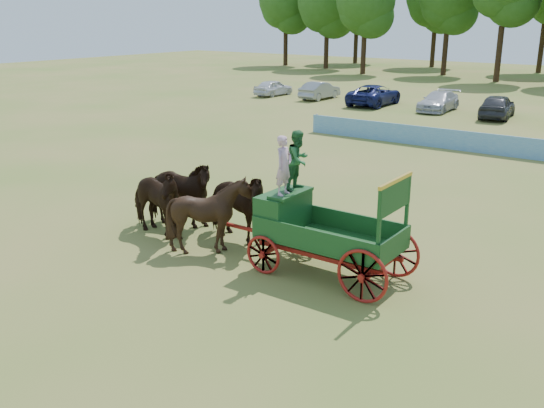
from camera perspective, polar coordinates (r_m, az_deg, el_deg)
The scene contains 8 objects.
ground at distance 15.49m, azimuth 12.76°, elevation -9.03°, with size 160.00×160.00×0.00m, color olive.
horse_lead_left at distance 19.49m, azimuth -11.07°, elevation 0.27°, with size 1.24×2.73×2.30m, color black.
horse_lead_right at distance 20.22m, azimuth -8.82°, elevation 1.02°, with size 1.24×2.73×2.30m, color black.
horse_wheel_left at distance 17.88m, azimuth -5.76°, elevation -1.04°, with size 1.86×2.10×2.31m, color black.
horse_wheel_right at distance 18.68m, azimuth -3.54°, elevation -0.18°, with size 1.24×2.73×2.30m, color black.
farm_dray at distance 16.47m, azimuth 3.26°, elevation -0.63°, with size 6.00×2.00×3.80m.
sponsor_banner at distance 32.16m, azimuth 24.05°, elevation 4.66°, with size 26.00×0.08×1.05m, color #2070B2.
parked_cars at distance 45.29m, azimuth 20.50°, elevation 8.68°, with size 37.06×7.05×1.64m.
Camera 1 is at (5.14, -12.95, 6.78)m, focal length 40.00 mm.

